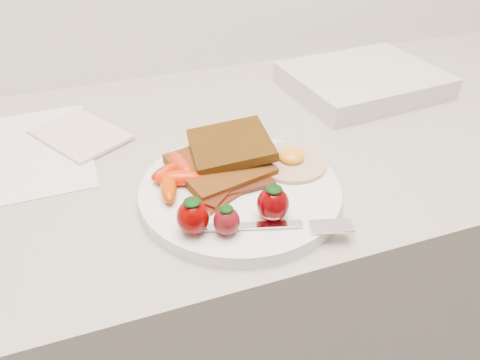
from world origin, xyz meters
name	(u,v)px	position (x,y,z in m)	size (l,w,h in m)	color
counter	(226,320)	(0.00, 1.70, 0.45)	(2.00, 0.60, 0.90)	gray
plate	(240,191)	(-0.02, 1.56, 0.91)	(0.27, 0.27, 0.02)	white
toast_lower	(219,166)	(-0.03, 1.60, 0.93)	(0.12, 0.12, 0.01)	#482B10
toast_upper	(230,145)	(-0.01, 1.63, 0.94)	(0.11, 0.11, 0.01)	black
fried_egg	(291,160)	(0.07, 1.58, 0.92)	(0.13, 0.13, 0.02)	beige
bacon_strips	(230,189)	(-0.04, 1.55, 0.92)	(0.12, 0.10, 0.01)	#3D0803
baby_carrots	(175,175)	(-0.10, 1.60, 0.93)	(0.07, 0.12, 0.02)	#BB1F02
strawberries	(233,212)	(-0.05, 1.48, 0.94)	(0.14, 0.05, 0.05)	#670000
fork	(288,226)	(0.01, 1.46, 0.92)	(0.18, 0.07, 0.00)	silver
paper_sheet	(23,152)	(-0.30, 1.77, 0.90)	(0.20, 0.27, 0.00)	white
notepad	(80,135)	(-0.21, 1.79, 0.91)	(0.10, 0.15, 0.01)	beige
appliance	(363,81)	(0.32, 1.80, 0.92)	(0.27, 0.22, 0.04)	beige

